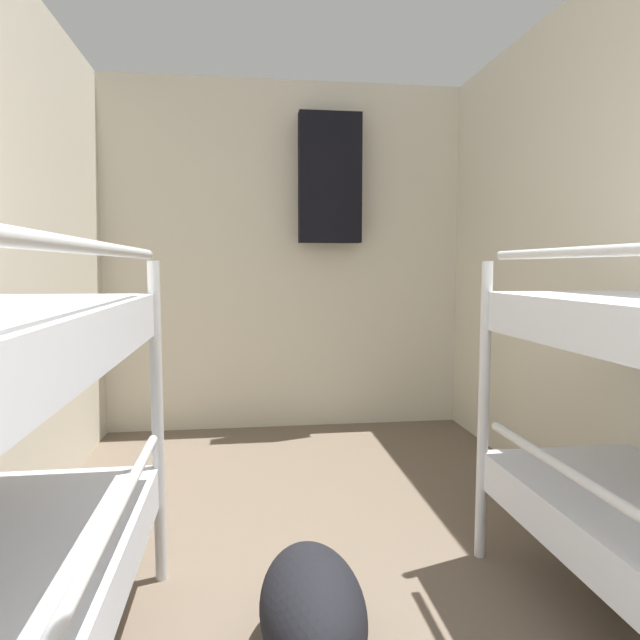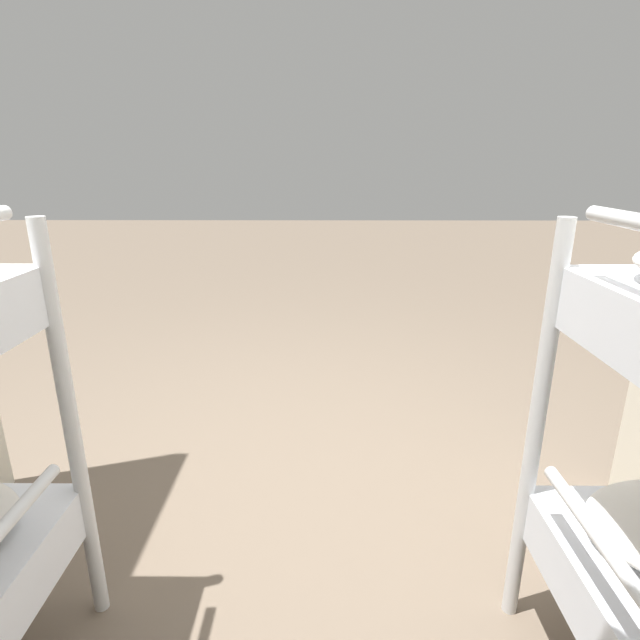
# 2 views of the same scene
# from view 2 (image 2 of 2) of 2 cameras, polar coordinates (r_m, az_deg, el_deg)

# --- Properties ---
(ground_plane) EXTENTS (20.00, 20.00, 0.00)m
(ground_plane) POSITION_cam_2_polar(r_m,az_deg,el_deg) (2.23, -1.17, -19.05)
(ground_plane) COLOR #6B5B4C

